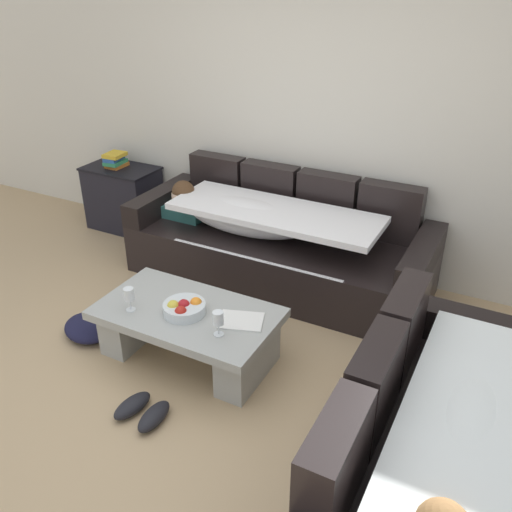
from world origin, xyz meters
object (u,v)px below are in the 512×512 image
Objects in this scene: book_stack_on_cabinet at (115,160)px; crumpled_garment at (88,328)px; side_cabinet at (124,198)px; open_magazine at (241,321)px; couch_along_wall at (275,244)px; couch_near_window at (441,463)px; wine_glass_near_right at (218,319)px; wine_glass_near_left at (129,295)px; fruit_bowl at (184,308)px; coffee_table at (188,328)px; pair_of_shoes at (143,411)px.

book_stack_on_cabinet reaches higher than crumpled_garment.
open_magazine is at bearing -33.23° from side_cabinet.
open_magazine is (0.33, -1.17, 0.06)m from couch_along_wall.
couch_near_window is 11.72× the size of wine_glass_near_right.
couch_near_window is 4.87× the size of crumpled_garment.
wine_glass_near_left is 0.72× the size of book_stack_on_cabinet.
open_magazine is 2.55m from side_cabinet.
wine_glass_near_left reaches higher than open_magazine.
couch_along_wall is 1.82m from side_cabinet.
wine_glass_near_left is at bearing -48.69° from side_cabinet.
fruit_bowl is (-0.04, -1.27, 0.09)m from couch_along_wall.
wine_glass_near_left reaches higher than crumpled_garment.
couch_near_window is 1.62× the size of coffee_table.
wine_glass_near_right is 0.22m from open_magazine.
book_stack_on_cabinet is 2.87m from pair_of_shoes.
coffee_table is at bearing -38.90° from book_stack_on_cabinet.
couch_along_wall reaches higher than wine_glass_near_right.
open_magazine is (0.37, 0.09, -0.04)m from fruit_bowl.
wine_glass_near_left is (-0.34, -0.13, 0.07)m from fruit_bowl.
crumpled_garment is (-0.47, 0.03, -0.44)m from wine_glass_near_left.
open_magazine is at bearing -32.64° from book_stack_on_cabinet.
coffee_table is 2.37m from book_stack_on_cabinet.
wine_glass_near_left is 0.42× the size of crumpled_garment.
couch_near_window is 1.78m from fruit_bowl.
couch_along_wall reaches higher than open_magazine.
open_magazine is (-1.35, 0.51, 0.05)m from couch_near_window.
wine_glass_near_left is 2.21m from book_stack_on_cabinet.
couch_near_window is 1.69m from pair_of_shoes.
wine_glass_near_left is at bearing 178.35° from open_magazine.
book_stack_on_cabinet is 0.73× the size of pair_of_shoes.
pair_of_shoes is (0.40, -0.44, -0.45)m from wine_glass_near_left.
crumpled_garment is at bearing 175.95° from wine_glass_near_left.
fruit_bowl is (0.01, -0.04, 0.18)m from coffee_table.
wine_glass_near_right is 0.53× the size of pair_of_shoes.
side_cabinet is at bearing 61.29° from couch_near_window.
couch_along_wall reaches higher than coffee_table.
pair_of_shoes is (1.88, -2.06, -0.67)m from book_stack_on_cabinet.
couch_near_window is 11.72× the size of wine_glass_near_left.
wine_glass_near_right is 0.59× the size of open_magazine.
wine_glass_near_left reaches higher than fruit_bowl.
fruit_bowl is at bearing 76.35° from couch_near_window.
couch_along_wall is 8.92× the size of fruit_bowl.
book_stack_on_cabinet is (-1.81, 1.49, 0.29)m from fruit_bowl.
wine_glass_near_right reaches higher than crumpled_garment.
couch_along_wall is 1.27m from fruit_bowl.
crumpled_garment is at bearing -170.27° from coffee_table.
crumpled_garment is at bearing -58.86° from side_cabinet.
wine_glass_near_left is 1.00× the size of wine_glass_near_right.
coffee_table reaches higher than crumpled_garment.
couch_along_wall is at bearing 86.47° from open_magazine.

